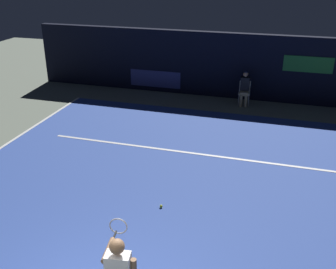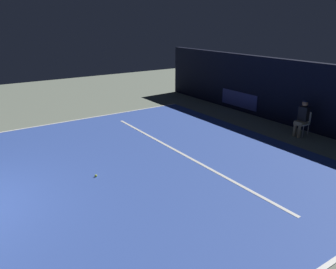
# 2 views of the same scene
# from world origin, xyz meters

# --- Properties ---
(ground_plane) EXTENTS (32.75, 32.75, 0.00)m
(ground_plane) POSITION_xyz_m (0.00, 4.55, 0.00)
(ground_plane) COLOR gray
(court_surface) EXTENTS (11.19, 11.10, 0.01)m
(court_surface) POSITION_xyz_m (0.00, 4.55, 0.01)
(court_surface) COLOR #3856B2
(court_surface) RESTS_ON ground
(line_sideline_right) EXTENTS (0.10, 11.10, 0.01)m
(line_sideline_right) POSITION_xyz_m (-5.54, 4.55, 0.01)
(line_sideline_right) COLOR white
(line_sideline_right) RESTS_ON court_surface
(line_service) EXTENTS (8.73, 0.10, 0.01)m
(line_service) POSITION_xyz_m (0.00, 6.50, 0.01)
(line_service) COLOR white
(line_service) RESTS_ON court_surface
(back_wall) EXTENTS (16.10, 0.33, 2.60)m
(back_wall) POSITION_xyz_m (-0.00, 12.03, 1.30)
(back_wall) COLOR black
(back_wall) RESTS_ON ground
(line_judge_on_chair) EXTENTS (0.46, 0.55, 1.32)m
(line_judge_on_chair) POSITION_xyz_m (1.01, 11.22, 0.69)
(line_judge_on_chair) COLOR white
(line_judge_on_chair) RESTS_ON ground
(tennis_ball) EXTENTS (0.07, 0.07, 0.07)m
(tennis_ball) POSITION_xyz_m (0.04, 3.57, 0.05)
(tennis_ball) COLOR #CCE033
(tennis_ball) RESTS_ON court_surface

